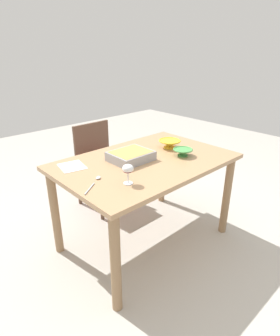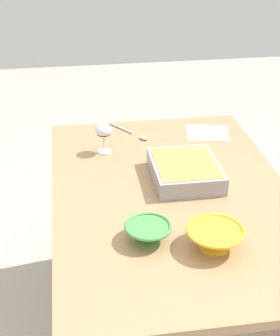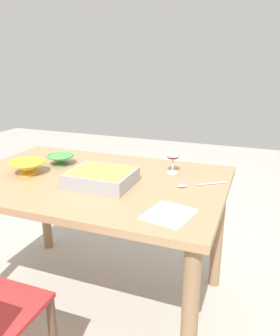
% 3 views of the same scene
% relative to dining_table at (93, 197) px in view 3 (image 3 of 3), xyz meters
% --- Properties ---
extents(ground_plane, '(8.00, 8.00, 0.00)m').
position_rel_dining_table_xyz_m(ground_plane, '(0.00, 0.00, -0.65)').
color(ground_plane, '#B2ADA3').
extents(dining_table, '(1.36, 0.90, 0.76)m').
position_rel_dining_table_xyz_m(dining_table, '(0.00, 0.00, 0.00)').
color(dining_table, tan).
rests_on(dining_table, ground_plane).
extents(wine_glass, '(0.07, 0.07, 0.13)m').
position_rel_dining_table_xyz_m(wine_glass, '(-0.37, -0.22, 0.20)').
color(wine_glass, white).
rests_on(wine_glass, dining_table).
extents(casserole_dish, '(0.31, 0.26, 0.07)m').
position_rel_dining_table_xyz_m(casserole_dish, '(-0.09, 0.07, 0.15)').
color(casserole_dish, '#99999E').
rests_on(casserole_dish, dining_table).
extents(mixing_bowl, '(0.16, 0.16, 0.06)m').
position_rel_dining_table_xyz_m(mixing_bowl, '(0.28, -0.14, 0.14)').
color(mixing_bowl, '#4C994C').
rests_on(mixing_bowl, dining_table).
extents(small_bowl, '(0.19, 0.19, 0.07)m').
position_rel_dining_table_xyz_m(small_bowl, '(0.35, 0.06, 0.15)').
color(small_bowl, yellow).
rests_on(small_bowl, dining_table).
extents(serving_spoon, '(0.22, 0.16, 0.01)m').
position_rel_dining_table_xyz_m(serving_spoon, '(-0.51, -0.06, 0.11)').
color(serving_spoon, silver).
rests_on(serving_spoon, dining_table).
extents(napkin, '(0.21, 0.23, 0.00)m').
position_rel_dining_table_xyz_m(napkin, '(-0.49, 0.27, 0.11)').
color(napkin, white).
rests_on(napkin, dining_table).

